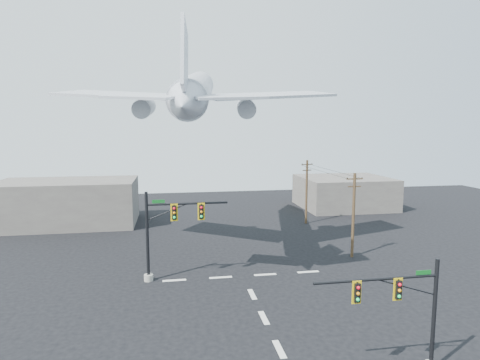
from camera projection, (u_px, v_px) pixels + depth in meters
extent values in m
plane|color=black|center=(279.00, 349.00, 23.64)|extent=(120.00, 120.00, 0.00)
cube|color=silver|center=(279.00, 349.00, 23.64)|extent=(0.40, 2.00, 0.01)
cube|color=silver|center=(264.00, 318.00, 27.55)|extent=(0.40, 2.00, 0.01)
cube|color=silver|center=(252.00, 294.00, 31.46)|extent=(0.40, 2.00, 0.01)
cube|color=silver|center=(174.00, 280.00, 34.35)|extent=(2.00, 0.40, 0.01)
cube|color=silver|center=(221.00, 277.00, 35.03)|extent=(2.00, 0.40, 0.01)
cube|color=silver|center=(265.00, 275.00, 35.70)|extent=(2.00, 0.40, 0.01)
cube|color=silver|center=(308.00, 272.00, 36.38)|extent=(2.00, 0.40, 0.01)
cylinder|color=black|center=(434.00, 316.00, 21.19)|extent=(0.21, 0.21, 6.22)
cylinder|color=black|center=(377.00, 279.00, 20.34)|extent=(6.75, 0.14, 0.14)
cylinder|color=black|center=(406.00, 287.00, 20.69)|extent=(3.54, 0.07, 0.07)
cube|color=black|center=(398.00, 289.00, 20.47)|extent=(0.30, 0.27, 0.98)
cube|color=gold|center=(398.00, 289.00, 20.48)|extent=(0.49, 0.04, 1.20)
sphere|color=red|center=(400.00, 285.00, 20.28)|extent=(0.18, 0.18, 0.18)
sphere|color=orange|center=(400.00, 291.00, 20.32)|extent=(0.18, 0.18, 0.18)
sphere|color=#0DD758|center=(399.00, 296.00, 20.36)|extent=(0.18, 0.18, 0.18)
cube|color=black|center=(357.00, 292.00, 20.09)|extent=(0.30, 0.27, 0.98)
cube|color=gold|center=(357.00, 292.00, 20.10)|extent=(0.49, 0.04, 1.20)
sphere|color=red|center=(358.00, 288.00, 19.90)|extent=(0.18, 0.18, 0.18)
sphere|color=orange|center=(358.00, 294.00, 19.94)|extent=(0.18, 0.18, 0.18)
sphere|color=#0DD758|center=(358.00, 300.00, 19.98)|extent=(0.18, 0.18, 0.18)
cube|color=#0C5519|center=(424.00, 272.00, 20.69)|extent=(0.84, 0.04, 0.23)
cylinder|color=#9B998D|center=(149.00, 278.00, 34.26)|extent=(0.77, 0.77, 0.55)
cylinder|color=black|center=(147.00, 237.00, 33.80)|extent=(0.26, 0.26, 7.70)
cylinder|color=black|center=(188.00, 204.00, 34.03)|extent=(6.83, 0.18, 0.18)
cylinder|color=black|center=(167.00, 212.00, 33.83)|extent=(3.66, 0.09, 0.09)
cube|color=black|center=(174.00, 212.00, 33.76)|extent=(0.37, 0.33, 1.21)
cube|color=gold|center=(174.00, 212.00, 33.79)|extent=(0.61, 0.04, 1.49)
sphere|color=red|center=(174.00, 208.00, 33.53)|extent=(0.22, 0.22, 0.22)
sphere|color=orange|center=(174.00, 213.00, 33.58)|extent=(0.22, 0.22, 0.22)
sphere|color=#0DD758|center=(174.00, 217.00, 33.63)|extent=(0.22, 0.22, 0.22)
cube|color=black|center=(201.00, 212.00, 34.15)|extent=(0.37, 0.33, 1.21)
cube|color=gold|center=(201.00, 211.00, 34.17)|extent=(0.61, 0.04, 1.49)
sphere|color=red|center=(201.00, 207.00, 33.92)|extent=(0.22, 0.22, 0.22)
sphere|color=orange|center=(201.00, 212.00, 33.97)|extent=(0.22, 0.22, 0.22)
sphere|color=#0DD758|center=(201.00, 216.00, 34.02)|extent=(0.22, 0.22, 0.22)
cube|color=#0C5519|center=(158.00, 201.00, 33.52)|extent=(1.05, 0.04, 0.29)
cylinder|color=#4D3521|center=(353.00, 216.00, 40.14)|extent=(0.29, 0.29, 8.55)
cube|color=#4D3521|center=(355.00, 179.00, 39.67)|extent=(1.71, 0.17, 0.11)
cube|color=#4D3521|center=(354.00, 187.00, 39.77)|extent=(1.33, 0.16, 0.11)
cylinder|color=black|center=(347.00, 178.00, 39.56)|extent=(0.10, 0.10, 0.11)
cylinder|color=black|center=(355.00, 178.00, 39.66)|extent=(0.10, 0.10, 0.11)
cylinder|color=black|center=(362.00, 178.00, 39.76)|extent=(0.10, 0.10, 0.11)
cylinder|color=#4D3521|center=(307.00, 192.00, 54.48)|extent=(0.29, 0.29, 8.72)
cube|color=#4D3521|center=(307.00, 164.00, 54.00)|extent=(1.73, 0.58, 0.12)
cube|color=#4D3521|center=(307.00, 170.00, 54.10)|extent=(1.35, 0.48, 0.12)
cylinder|color=black|center=(302.00, 164.00, 53.66)|extent=(0.10, 0.10, 0.12)
cylinder|color=black|center=(307.00, 164.00, 53.99)|extent=(0.10, 0.10, 0.12)
cylinder|color=black|center=(312.00, 164.00, 54.32)|extent=(0.10, 0.10, 0.12)
cylinder|color=black|center=(321.00, 171.00, 46.71)|extent=(0.19, 14.65, 0.03)
cylinder|color=black|center=(333.00, 171.00, 46.97)|extent=(0.24, 14.65, 0.03)
cylinder|color=silver|center=(195.00, 91.00, 41.00)|extent=(5.94, 21.46, 6.64)
cone|color=silver|center=(201.00, 84.00, 53.26)|extent=(3.94, 5.50, 4.03)
cone|color=silver|center=(184.00, 103.00, 28.74)|extent=(3.60, 5.41, 3.70)
cube|color=silver|center=(119.00, 95.00, 39.35)|extent=(13.92, 11.13, 1.01)
cube|color=silver|center=(269.00, 95.00, 40.04)|extent=(14.29, 8.57, 1.01)
cylinder|color=silver|center=(144.00, 108.00, 40.67)|extent=(2.30, 3.79, 2.38)
cylinder|color=silver|center=(246.00, 108.00, 41.15)|extent=(2.30, 3.79, 2.38)
cube|color=silver|center=(184.00, 58.00, 28.97)|extent=(0.83, 4.61, 5.90)
cube|color=silver|center=(139.00, 97.00, 29.03)|extent=(5.67, 4.08, 0.55)
cube|color=silver|center=(230.00, 97.00, 29.33)|extent=(5.46, 2.97, 0.55)
cube|color=#67635B|center=(67.00, 203.00, 54.08)|extent=(18.00, 10.00, 6.00)
cube|color=#67635B|center=(344.00, 192.00, 66.13)|extent=(14.00, 12.00, 5.00)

